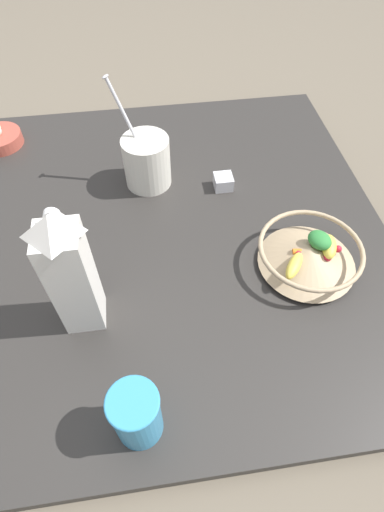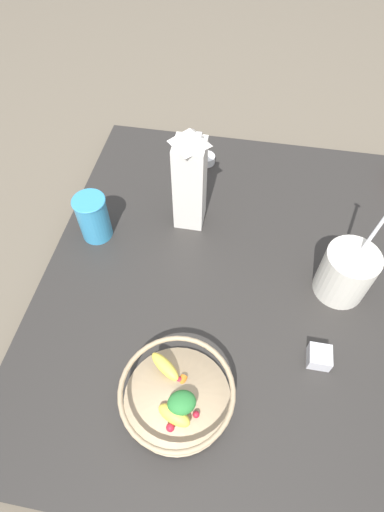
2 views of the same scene
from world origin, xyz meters
TOP-DOWN VIEW (x-y plane):
  - ground_plane at (0.00, 0.00)m, footprint 6.00×6.00m
  - countertop at (0.00, 0.00)m, footprint 1.04×1.04m
  - fruit_bowl at (-0.30, 0.15)m, footprint 0.22×0.22m
  - milk_carton at (0.17, 0.21)m, footprint 0.07×0.07m
  - yogurt_tub at (0.02, -0.17)m, footprint 0.14×0.12m
  - drinking_cup at (0.08, 0.43)m, footprint 0.08×0.08m
  - spice_jar at (-0.17, -0.12)m, footprint 0.05×0.05m

SIDE VIEW (x-z plane):
  - ground_plane at x=0.00m, z-range 0.00..0.00m
  - countertop at x=0.00m, z-range 0.00..0.03m
  - spice_jar at x=-0.17m, z-range 0.03..0.06m
  - fruit_bowl at x=-0.30m, z-range 0.03..0.11m
  - drinking_cup at x=0.08m, z-range 0.03..0.16m
  - yogurt_tub at x=0.02m, z-range -0.03..0.23m
  - milk_carton at x=0.17m, z-range 0.03..0.32m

